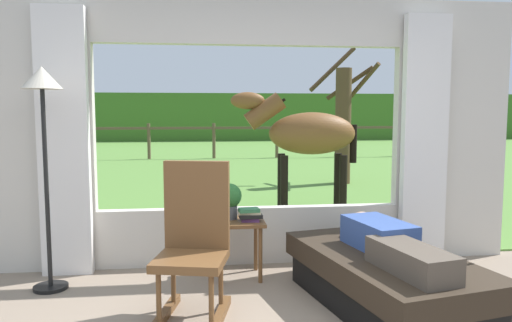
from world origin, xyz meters
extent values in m
cube|color=beige|center=(-2.02, 2.26, 1.27)|extent=(1.15, 0.12, 2.55)
cube|color=beige|center=(2.02, 2.26, 1.27)|extent=(1.15, 0.12, 2.55)
cube|color=beige|center=(0.00, 2.26, 0.28)|extent=(2.90, 0.12, 0.55)
cube|color=beige|center=(0.00, 2.26, 2.33)|extent=(2.90, 0.12, 0.45)
cube|color=silver|center=(-1.69, 2.12, 1.20)|extent=(0.44, 0.10, 2.40)
cube|color=silver|center=(1.69, 2.12, 1.20)|extent=(0.44, 0.10, 2.40)
cube|color=#568438|center=(0.00, 13.16, 0.01)|extent=(36.00, 21.68, 0.02)
cube|color=#3E6B25|center=(0.00, 23.00, 1.20)|extent=(36.00, 2.00, 2.40)
cube|color=black|center=(0.88, 1.02, 0.12)|extent=(1.14, 1.70, 0.24)
cube|color=#2D2319|center=(0.88, 1.02, 0.33)|extent=(1.24, 1.85, 0.18)
cube|color=#334C8C|center=(0.88, 1.17, 0.53)|extent=(0.46, 0.66, 0.22)
cube|color=#4C4238|center=(0.88, 0.58, 0.51)|extent=(0.42, 0.72, 0.18)
sphere|color=tan|center=(0.88, 1.55, 0.53)|extent=(0.20, 0.20, 0.20)
cube|color=brown|center=(-0.56, 0.97, 0.44)|extent=(0.57, 0.57, 0.06)
cube|color=brown|center=(-0.51, 1.18, 0.78)|extent=(0.48, 0.17, 0.68)
cube|color=brown|center=(-0.76, 1.02, 0.03)|extent=(0.21, 0.68, 0.06)
cube|color=brown|center=(-0.37, 0.93, 0.03)|extent=(0.21, 0.68, 0.06)
cylinder|color=brown|center=(-0.78, 0.84, 0.24)|extent=(0.04, 0.04, 0.38)
cylinder|color=brown|center=(-0.43, 0.76, 0.24)|extent=(0.04, 0.04, 0.38)
cylinder|color=brown|center=(-0.70, 1.19, 0.24)|extent=(0.04, 0.04, 0.38)
cylinder|color=brown|center=(-0.35, 1.11, 0.24)|extent=(0.04, 0.04, 0.38)
cube|color=brown|center=(-0.15, 1.85, 0.51)|extent=(0.44, 0.44, 0.03)
cylinder|color=brown|center=(-0.32, 1.68, 0.24)|extent=(0.04, 0.04, 0.49)
cylinder|color=brown|center=(0.02, 1.68, 0.24)|extent=(0.04, 0.04, 0.49)
cylinder|color=brown|center=(-0.32, 2.02, 0.24)|extent=(0.04, 0.04, 0.49)
cylinder|color=brown|center=(0.02, 2.02, 0.24)|extent=(0.04, 0.04, 0.49)
cylinder|color=#4C5156|center=(-0.23, 1.91, 0.58)|extent=(0.14, 0.14, 0.12)
sphere|color=#2D6B2D|center=(-0.23, 1.91, 0.73)|extent=(0.22, 0.22, 0.22)
cube|color=#59336B|center=(-0.05, 1.80, 0.54)|extent=(0.17, 0.15, 0.03)
cube|color=black|center=(-0.05, 1.78, 0.57)|extent=(0.20, 0.14, 0.03)
cube|color=beige|center=(-0.06, 1.80, 0.59)|extent=(0.20, 0.13, 0.02)
cube|color=#337247|center=(-0.06, 1.78, 0.62)|extent=(0.19, 0.13, 0.03)
cylinder|color=black|center=(-1.74, 1.74, 0.01)|extent=(0.28, 0.28, 0.03)
cylinder|color=black|center=(-1.74, 1.74, 0.83)|extent=(0.04, 0.04, 1.66)
cone|color=beige|center=(-1.74, 1.74, 1.75)|extent=(0.32, 0.32, 0.18)
ellipsoid|color=brown|center=(1.12, 4.40, 1.17)|extent=(1.26, 0.61, 0.60)
cylinder|color=brown|center=(0.44, 4.43, 1.48)|extent=(0.61, 0.29, 0.53)
ellipsoid|color=brown|center=(0.20, 4.44, 1.63)|extent=(0.49, 0.22, 0.24)
cube|color=black|center=(0.52, 4.43, 1.51)|extent=(0.43, 0.10, 0.32)
cylinder|color=black|center=(1.72, 4.38, 1.02)|extent=(0.10, 0.10, 0.55)
cylinder|color=black|center=(0.69, 4.26, 0.45)|extent=(0.11, 0.11, 0.85)
cylinder|color=black|center=(0.70, 4.58, 0.45)|extent=(0.11, 0.11, 0.85)
cylinder|color=black|center=(1.53, 4.23, 0.45)|extent=(0.11, 0.11, 0.85)
cylinder|color=black|center=(1.54, 4.54, 0.45)|extent=(0.11, 0.11, 0.85)
cylinder|color=#4C3823|center=(2.42, 7.21, 1.18)|extent=(0.32, 0.32, 2.33)
cylinder|color=#47331E|center=(2.32, 7.67, 2.37)|extent=(1.06, 0.32, 0.97)
cylinder|color=#47331E|center=(2.82, 7.43, 2.00)|extent=(0.58, 0.97, 0.92)
cylinder|color=#47331E|center=(2.65, 7.54, 2.07)|extent=(0.88, 0.65, 0.69)
cylinder|color=brown|center=(-6.00, 12.90, 0.57)|extent=(0.10, 0.10, 1.10)
cylinder|color=brown|center=(-4.00, 12.90, 0.57)|extent=(0.10, 0.10, 1.10)
cylinder|color=brown|center=(-2.00, 12.90, 0.57)|extent=(0.10, 0.10, 1.10)
cylinder|color=brown|center=(0.00, 12.90, 0.57)|extent=(0.10, 0.10, 1.10)
cylinder|color=brown|center=(2.00, 12.90, 0.57)|extent=(0.10, 0.10, 1.10)
cylinder|color=brown|center=(4.00, 12.90, 0.57)|extent=(0.10, 0.10, 1.10)
cylinder|color=brown|center=(6.00, 12.90, 0.57)|extent=(0.10, 0.10, 1.10)
cylinder|color=brown|center=(8.00, 12.90, 0.57)|extent=(0.10, 0.10, 1.10)
cube|color=brown|center=(0.00, 12.90, 0.97)|extent=(16.00, 0.06, 0.08)
camera|label=1|loc=(-0.50, -2.39, 1.48)|focal=34.22mm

